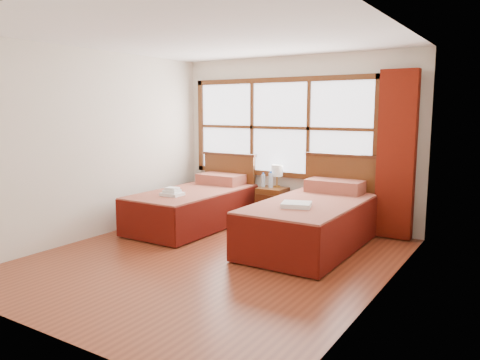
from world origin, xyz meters
The scene contains 15 objects.
floor centered at (0.00, 0.00, 0.00)m, with size 4.50×4.50×0.00m, color brown.
ceiling centered at (0.00, 0.00, 2.60)m, with size 4.50×4.50×0.00m, color white.
wall_back centered at (0.00, 2.25, 1.30)m, with size 4.00×4.00×0.00m, color silver.
wall_left centered at (-2.00, 0.00, 1.30)m, with size 4.50×4.50×0.00m, color silver.
wall_right centered at (2.00, 0.00, 1.30)m, with size 4.50×4.50×0.00m, color silver.
window centered at (-0.25, 2.21, 1.50)m, with size 3.16×0.06×1.56m.
curtain centered at (1.60, 2.11, 1.17)m, with size 0.50×0.16×2.30m, color maroon.
bed_left centered at (-1.16, 1.20, 0.32)m, with size 1.09×2.11×1.06m.
bed_right centered at (0.81, 1.20, 0.35)m, with size 1.17×2.27×1.14m.
nightstand centered at (-0.25, 1.99, 0.28)m, with size 0.43×0.42×0.57m.
towels_left centered at (-1.15, 0.65, 0.61)m, with size 0.30×0.27×0.12m.
towels_right centered at (0.78, 0.69, 0.64)m, with size 0.42×0.40×0.05m.
lamp centered at (-0.24, 2.12, 0.82)m, with size 0.18×0.18×0.35m.
bottle_near centered at (-0.41, 1.98, 0.67)m, with size 0.06×0.06×0.23m.
bottle_far centered at (-0.28, 1.99, 0.69)m, with size 0.07×0.07×0.26m.
Camera 1 is at (3.19, -4.40, 1.79)m, focal length 35.00 mm.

